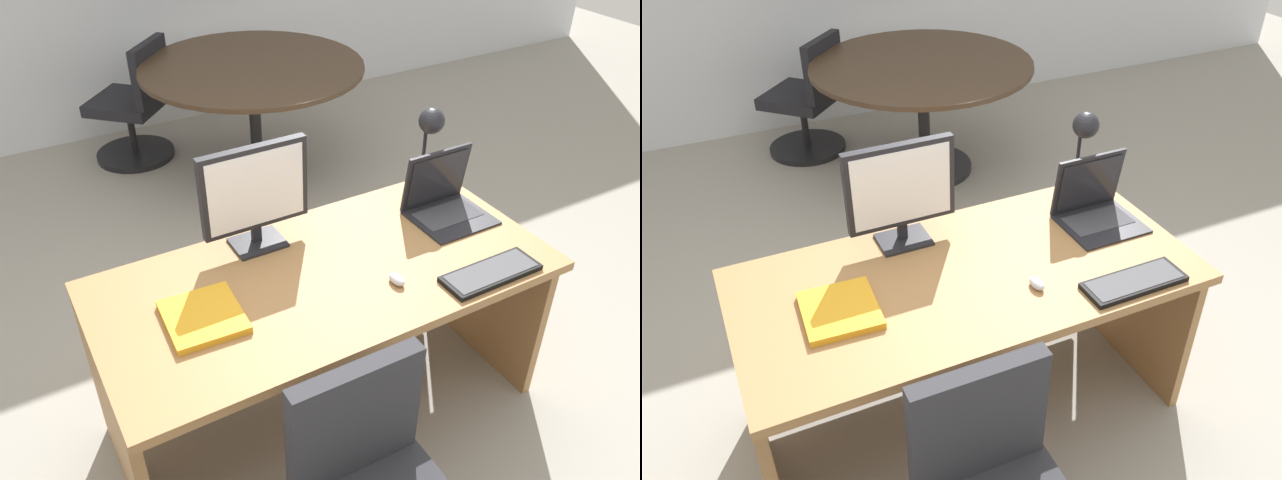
% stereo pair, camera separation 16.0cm
% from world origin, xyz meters
% --- Properties ---
extents(ground, '(12.00, 12.00, 0.00)m').
position_xyz_m(ground, '(0.00, 1.50, 0.00)').
color(ground, gray).
extents(desk, '(1.70, 0.82, 0.75)m').
position_xyz_m(desk, '(0.00, 0.05, 0.54)').
color(desk, '#9E7042').
rests_on(desk, ground).
extents(monitor, '(0.43, 0.16, 0.42)m').
position_xyz_m(monitor, '(-0.14, 0.29, 0.99)').
color(monitor, black).
rests_on(monitor, desk).
extents(laptop, '(0.31, 0.28, 0.27)m').
position_xyz_m(laptop, '(0.63, 0.13, 0.83)').
color(laptop, black).
rests_on(laptop, desk).
extents(keyboard, '(0.38, 0.14, 0.02)m').
position_xyz_m(keyboard, '(0.52, -0.31, 0.76)').
color(keyboard, black).
rests_on(keyboard, desk).
extents(mouse, '(0.04, 0.08, 0.03)m').
position_xyz_m(mouse, '(0.19, -0.18, 0.77)').
color(mouse, '#B7BABF').
rests_on(mouse, desk).
extents(desk_lamp, '(0.12, 0.14, 0.40)m').
position_xyz_m(desk_lamp, '(0.67, 0.29, 1.04)').
color(desk_lamp, black).
rests_on(desk_lamp, desk).
extents(book, '(0.27, 0.28, 0.03)m').
position_xyz_m(book, '(-0.49, -0.02, 0.77)').
color(book, orange).
rests_on(book, desk).
extents(meeting_table, '(1.46, 1.46, 0.78)m').
position_xyz_m(meeting_table, '(0.67, 2.11, 0.59)').
color(meeting_table, black).
rests_on(meeting_table, ground).
extents(meeting_chair_near, '(0.66, 0.65, 0.86)m').
position_xyz_m(meeting_chair_near, '(0.02, 2.72, 0.35)').
color(meeting_chair_near, black).
rests_on(meeting_chair_near, ground).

